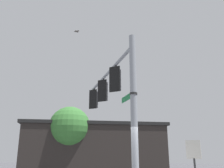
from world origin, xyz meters
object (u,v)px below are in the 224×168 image
traffic_light_mid_inner (104,91)px  historical_marker (194,158)px  street_name_sign (130,96)px  traffic_light_mid_outer (94,100)px  traffic_light_nearest_pole (116,80)px  bird_flying (77,31)px

traffic_light_mid_inner → historical_marker: (4.57, -0.57, -3.51)m
street_name_sign → traffic_light_mid_inner: bearing=133.0°
traffic_light_mid_outer → historical_marker: bearing=-19.8°
traffic_light_nearest_pole → bird_flying: (-2.24, -0.18, 2.97)m
street_name_sign → historical_marker: 3.79m
traffic_light_mid_outer → bird_flying: (0.80, -3.42, 2.97)m
street_name_sign → bird_flying: bearing=162.5°
traffic_light_mid_outer → street_name_sign: (4.21, -4.50, -1.17)m
traffic_light_mid_inner → street_name_sign: 4.10m
bird_flying → historical_marker: 8.45m
traffic_light_mid_inner → street_name_sign: traffic_light_mid_inner is taller
traffic_light_mid_outer → historical_marker: 7.36m
street_name_sign → historical_marker: bearing=50.7°
traffic_light_nearest_pole → bird_flying: 3.73m
traffic_light_mid_outer → street_name_sign: 6.27m
traffic_light_nearest_pole → traffic_light_mid_outer: bearing=133.3°
traffic_light_nearest_pole → street_name_sign: size_ratio=1.20×
traffic_light_mid_outer → bird_flying: bird_flying is taller
traffic_light_nearest_pole → historical_marker: bearing=19.0°
traffic_light_mid_inner → traffic_light_mid_outer: bearing=133.3°
traffic_light_nearest_pole → traffic_light_mid_outer: (-3.05, 3.24, 0.00)m
traffic_light_mid_outer → traffic_light_mid_inner: bearing=-46.7°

